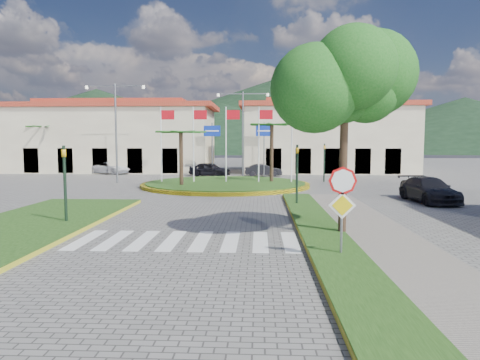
{
  "coord_description": "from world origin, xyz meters",
  "views": [
    {
      "loc": [
        2.55,
        -10.13,
        3.34
      ],
      "look_at": [
        1.73,
        8.0,
        1.72
      ],
      "focal_mm": 32.0,
      "sensor_mm": 36.0,
      "label": 1
    }
  ],
  "objects_px": {
    "roundabout_island": "(226,184)",
    "car_side_right": "(429,190)",
    "white_van": "(110,168)",
    "car_dark_a": "(210,169)",
    "stop_sign": "(342,197)",
    "car_dark_b": "(263,170)",
    "deciduous_tree": "(345,89)"
  },
  "relations": [
    {
      "from": "stop_sign",
      "to": "car_side_right",
      "type": "relative_size",
      "value": 0.56
    },
    {
      "from": "deciduous_tree",
      "to": "car_side_right",
      "type": "relative_size",
      "value": 1.44
    },
    {
      "from": "deciduous_tree",
      "to": "car_side_right",
      "type": "height_order",
      "value": "deciduous_tree"
    },
    {
      "from": "car_dark_a",
      "to": "car_side_right",
      "type": "xyz_separation_m",
      "value": [
        14.27,
        -17.28,
        -0.0
      ]
    },
    {
      "from": "deciduous_tree",
      "to": "car_dark_b",
      "type": "height_order",
      "value": "deciduous_tree"
    },
    {
      "from": "car_dark_b",
      "to": "stop_sign",
      "type": "bearing_deg",
      "value": -178.61
    },
    {
      "from": "car_dark_a",
      "to": "car_dark_b",
      "type": "distance_m",
      "value": 5.23
    },
    {
      "from": "roundabout_island",
      "to": "car_dark_b",
      "type": "bearing_deg",
      "value": 73.02
    },
    {
      "from": "stop_sign",
      "to": "white_van",
      "type": "height_order",
      "value": "stop_sign"
    },
    {
      "from": "car_dark_a",
      "to": "car_dark_b",
      "type": "bearing_deg",
      "value": -69.25
    },
    {
      "from": "stop_sign",
      "to": "car_dark_b",
      "type": "bearing_deg",
      "value": 93.78
    },
    {
      "from": "deciduous_tree",
      "to": "white_van",
      "type": "distance_m",
      "value": 34.63
    },
    {
      "from": "car_dark_a",
      "to": "stop_sign",
      "type": "bearing_deg",
      "value": -149.64
    },
    {
      "from": "roundabout_island",
      "to": "car_side_right",
      "type": "relative_size",
      "value": 2.69
    },
    {
      "from": "roundabout_island",
      "to": "car_dark_a",
      "type": "height_order",
      "value": "roundabout_island"
    },
    {
      "from": "roundabout_island",
      "to": "stop_sign",
      "type": "xyz_separation_m",
      "value": [
        4.9,
        -20.04,
        1.62
      ]
    },
    {
      "from": "roundabout_island",
      "to": "car_side_right",
      "type": "bearing_deg",
      "value": -33.83
    },
    {
      "from": "car_dark_b",
      "to": "car_side_right",
      "type": "height_order",
      "value": "car_side_right"
    },
    {
      "from": "car_dark_b",
      "to": "car_side_right",
      "type": "distance_m",
      "value": 19.85
    },
    {
      "from": "roundabout_island",
      "to": "white_van",
      "type": "distance_m",
      "value": 17.67
    },
    {
      "from": "car_dark_b",
      "to": "white_van",
      "type": "bearing_deg",
      "value": 79.64
    },
    {
      "from": "car_dark_a",
      "to": "car_side_right",
      "type": "bearing_deg",
      "value": -123.85
    },
    {
      "from": "roundabout_island",
      "to": "white_van",
      "type": "xyz_separation_m",
      "value": [
        -13.09,
        11.87,
        0.47
      ]
    },
    {
      "from": "stop_sign",
      "to": "car_side_right",
      "type": "height_order",
      "value": "stop_sign"
    },
    {
      "from": "white_van",
      "to": "car_dark_a",
      "type": "height_order",
      "value": "car_dark_a"
    },
    {
      "from": "stop_sign",
      "to": "deciduous_tree",
      "type": "xyz_separation_m",
      "value": [
        0.6,
        3.04,
        3.38
      ]
    },
    {
      "from": "roundabout_island",
      "to": "car_side_right",
      "type": "xyz_separation_m",
      "value": [
        12.0,
        -8.04,
        0.52
      ]
    },
    {
      "from": "car_dark_b",
      "to": "deciduous_tree",
      "type": "bearing_deg",
      "value": -176.9
    },
    {
      "from": "car_dark_b",
      "to": "car_side_right",
      "type": "bearing_deg",
      "value": -155.23
    },
    {
      "from": "deciduous_tree",
      "to": "car_dark_b",
      "type": "distance_m",
      "value": 27.13
    },
    {
      "from": "white_van",
      "to": "car_dark_a",
      "type": "bearing_deg",
      "value": -80.53
    },
    {
      "from": "roundabout_island",
      "to": "white_van",
      "type": "bearing_deg",
      "value": 137.8
    }
  ]
}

